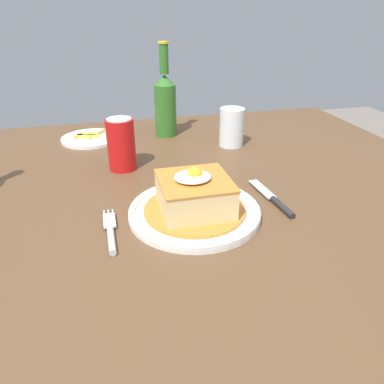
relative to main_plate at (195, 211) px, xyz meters
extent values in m
cube|color=brown|center=(-0.06, 0.14, -0.03)|extent=(1.43, 1.06, 0.04)
cylinder|color=brown|center=(0.58, 0.59, -0.40)|extent=(0.07, 0.07, 0.70)
cylinder|color=white|center=(0.00, 0.00, 0.00)|extent=(0.25, 0.25, 0.01)
torus|color=white|center=(0.00, 0.00, 0.00)|extent=(0.25, 0.25, 0.01)
cylinder|color=orange|center=(0.00, 0.00, 0.00)|extent=(0.19, 0.19, 0.01)
cube|color=#E5C684|center=(0.00, 0.00, 0.04)|extent=(0.13, 0.13, 0.06)
cube|color=orange|center=(0.00, 0.00, 0.06)|extent=(0.13, 0.13, 0.00)
ellipsoid|color=white|center=(0.00, 0.00, 0.07)|extent=(0.07, 0.06, 0.01)
sphere|color=yellow|center=(0.00, 0.00, 0.08)|extent=(0.03, 0.03, 0.03)
cylinder|color=silver|center=(-0.16, -0.05, 0.00)|extent=(0.01, 0.08, 0.01)
cube|color=silver|center=(-0.16, 0.01, 0.00)|extent=(0.02, 0.05, 0.00)
cylinder|color=silver|center=(-0.15, 0.04, 0.00)|extent=(0.00, 0.03, 0.00)
cylinder|color=silver|center=(-0.16, 0.04, 0.00)|extent=(0.00, 0.03, 0.00)
cylinder|color=silver|center=(-0.17, 0.04, 0.00)|extent=(0.00, 0.03, 0.00)
cylinder|color=#262628|center=(0.17, -0.02, 0.00)|extent=(0.02, 0.08, 0.01)
cube|color=silver|center=(0.16, 0.06, 0.00)|extent=(0.03, 0.09, 0.00)
cylinder|color=red|center=(-0.11, 0.26, 0.05)|extent=(0.07, 0.07, 0.12)
cylinder|color=silver|center=(-0.11, 0.26, 0.11)|extent=(0.06, 0.06, 0.00)
cylinder|color=#2D6B23|center=(0.04, 0.49, 0.07)|extent=(0.06, 0.06, 0.15)
cone|color=#2D6B23|center=(0.04, 0.49, 0.15)|extent=(0.06, 0.06, 0.03)
cylinder|color=#2D6B23|center=(0.04, 0.49, 0.21)|extent=(0.03, 0.03, 0.08)
cylinder|color=gold|center=(0.04, 0.49, 0.25)|extent=(0.03, 0.03, 0.01)
cylinder|color=silver|center=(0.20, 0.35, 0.02)|extent=(0.06, 0.06, 0.06)
cylinder|color=silver|center=(0.20, 0.35, 0.04)|extent=(0.07, 0.07, 0.10)
cylinder|color=white|center=(-0.19, 0.49, 0.00)|extent=(0.17, 0.17, 0.01)
cube|color=#EAC64C|center=(-0.19, 0.49, 0.00)|extent=(0.06, 0.03, 0.01)
cube|color=#EAC64C|center=(-0.21, 0.49, 0.00)|extent=(0.04, 0.04, 0.01)
cube|color=#EAC64C|center=(-0.22, 0.50, 0.00)|extent=(0.04, 0.04, 0.01)
cube|color=#EAC64C|center=(-0.20, 0.49, 0.00)|extent=(0.05, 0.02, 0.01)
cube|color=#EAC64C|center=(-0.16, 0.52, 0.00)|extent=(0.03, 0.05, 0.01)
cube|color=#EAC64C|center=(-0.20, 0.51, 0.00)|extent=(0.05, 0.02, 0.01)
camera|label=1|loc=(-0.15, -0.58, 0.35)|focal=34.58mm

